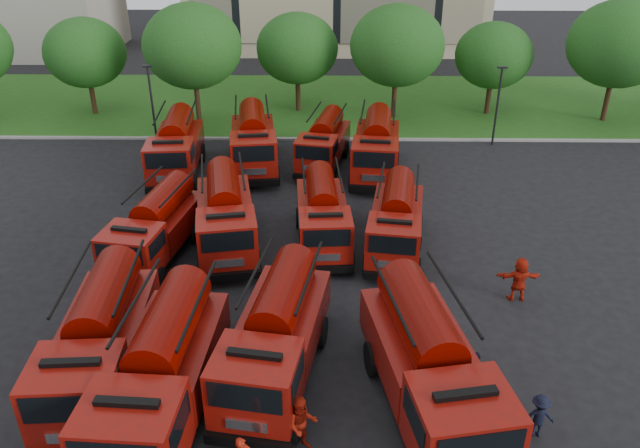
{
  "coord_description": "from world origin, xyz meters",
  "views": [
    {
      "loc": [
        1.33,
        -21.38,
        14.57
      ],
      "look_at": [
        0.96,
        2.6,
        1.8
      ],
      "focal_mm": 35.0,
      "sensor_mm": 36.0,
      "label": 1
    }
  ],
  "objects_px": {
    "fire_truck_2": "(276,335)",
    "fire_truck_9": "(253,141)",
    "fire_truck_0": "(100,341)",
    "fire_truck_10": "(324,142)",
    "fire_truck_6": "(323,214)",
    "fire_truck_7": "(396,221)",
    "firefighter_4": "(150,278)",
    "firefighter_5": "(516,299)",
    "fire_truck_3": "(430,366)",
    "fire_truck_8": "(176,147)",
    "firefighter_3": "(535,434)",
    "fire_truck_5": "(226,215)",
    "firefighter_1": "(302,448)",
    "firefighter_2": "(470,395)",
    "fire_truck_1": "(162,373)",
    "fire_truck_11": "(376,146)",
    "fire_truck_4": "(155,228)"
  },
  "relations": [
    {
      "from": "fire_truck_0",
      "to": "fire_truck_6",
      "type": "distance_m",
      "value": 11.91
    },
    {
      "from": "firefighter_1",
      "to": "firefighter_5",
      "type": "distance_m",
      "value": 11.45
    },
    {
      "from": "fire_truck_5",
      "to": "firefighter_3",
      "type": "distance_m",
      "value": 15.8
    },
    {
      "from": "fire_truck_10",
      "to": "firefighter_1",
      "type": "bearing_deg",
      "value": -80.12
    },
    {
      "from": "fire_truck_11",
      "to": "firefighter_4",
      "type": "height_order",
      "value": "fire_truck_11"
    },
    {
      "from": "firefighter_1",
      "to": "firefighter_3",
      "type": "height_order",
      "value": "firefighter_1"
    },
    {
      "from": "fire_truck_7",
      "to": "fire_truck_10",
      "type": "distance_m",
      "value": 10.55
    },
    {
      "from": "fire_truck_10",
      "to": "fire_truck_11",
      "type": "xyz_separation_m",
      "value": [
        3.03,
        -1.15,
        0.19
      ]
    },
    {
      "from": "fire_truck_2",
      "to": "firefighter_2",
      "type": "xyz_separation_m",
      "value": [
        6.4,
        -0.91,
        -1.67
      ]
    },
    {
      "from": "fire_truck_6",
      "to": "fire_truck_7",
      "type": "bearing_deg",
      "value": -13.65
    },
    {
      "from": "fire_truck_5",
      "to": "firefighter_3",
      "type": "height_order",
      "value": "fire_truck_5"
    },
    {
      "from": "firefighter_2",
      "to": "firefighter_3",
      "type": "relative_size",
      "value": 1.17
    },
    {
      "from": "fire_truck_3",
      "to": "fire_truck_8",
      "type": "bearing_deg",
      "value": 112.02
    },
    {
      "from": "fire_truck_2",
      "to": "fire_truck_9",
      "type": "xyz_separation_m",
      "value": [
        -2.75,
        18.17,
        0.01
      ]
    },
    {
      "from": "fire_truck_0",
      "to": "fire_truck_6",
      "type": "relative_size",
      "value": 1.14
    },
    {
      "from": "fire_truck_4",
      "to": "fire_truck_11",
      "type": "height_order",
      "value": "fire_truck_11"
    },
    {
      "from": "fire_truck_4",
      "to": "firefighter_3",
      "type": "bearing_deg",
      "value": -26.05
    },
    {
      "from": "fire_truck_0",
      "to": "firefighter_1",
      "type": "distance_m",
      "value": 7.4
    },
    {
      "from": "fire_truck_3",
      "to": "fire_truck_5",
      "type": "distance_m",
      "value": 12.88
    },
    {
      "from": "fire_truck_10",
      "to": "fire_truck_11",
      "type": "height_order",
      "value": "fire_truck_11"
    },
    {
      "from": "fire_truck_6",
      "to": "firefighter_2",
      "type": "xyz_separation_m",
      "value": [
        4.96,
        -10.03,
        -1.5
      ]
    },
    {
      "from": "fire_truck_9",
      "to": "fire_truck_1",
      "type": "bearing_deg",
      "value": -98.9
    },
    {
      "from": "fire_truck_6",
      "to": "fire_truck_8",
      "type": "xyz_separation_m",
      "value": [
        -8.52,
        8.04,
        0.16
      ]
    },
    {
      "from": "fire_truck_7",
      "to": "firefighter_5",
      "type": "bearing_deg",
      "value": -31.96
    },
    {
      "from": "firefighter_1",
      "to": "firefighter_4",
      "type": "height_order",
      "value": "firefighter_1"
    },
    {
      "from": "fire_truck_3",
      "to": "fire_truck_8",
      "type": "distance_m",
      "value": 22.19
    },
    {
      "from": "fire_truck_10",
      "to": "firefighter_3",
      "type": "distance_m",
      "value": 22.16
    },
    {
      "from": "firefighter_4",
      "to": "firefighter_5",
      "type": "height_order",
      "value": "firefighter_5"
    },
    {
      "from": "fire_truck_6",
      "to": "fire_truck_10",
      "type": "distance_m",
      "value": 9.44
    },
    {
      "from": "fire_truck_0",
      "to": "firefighter_3",
      "type": "relative_size",
      "value": 5.1
    },
    {
      "from": "firefighter_2",
      "to": "firefighter_3",
      "type": "bearing_deg",
      "value": -143.75
    },
    {
      "from": "fire_truck_1",
      "to": "fire_truck_5",
      "type": "distance_m",
      "value": 10.65
    },
    {
      "from": "fire_truck_0",
      "to": "fire_truck_10",
      "type": "height_order",
      "value": "fire_truck_0"
    },
    {
      "from": "fire_truck_0",
      "to": "fire_truck_3",
      "type": "height_order",
      "value": "fire_truck_3"
    },
    {
      "from": "firefighter_2",
      "to": "firefighter_5",
      "type": "bearing_deg",
      "value": -36.8
    },
    {
      "from": "fire_truck_7",
      "to": "fire_truck_9",
      "type": "xyz_separation_m",
      "value": [
        -7.5,
        9.61,
        0.19
      ]
    },
    {
      "from": "fire_truck_1",
      "to": "fire_truck_5",
      "type": "xyz_separation_m",
      "value": [
        0.32,
        10.65,
        -0.11
      ]
    },
    {
      "from": "fire_truck_1",
      "to": "fire_truck_2",
      "type": "height_order",
      "value": "fire_truck_1"
    },
    {
      "from": "fire_truck_6",
      "to": "fire_truck_11",
      "type": "height_order",
      "value": "fire_truck_11"
    },
    {
      "from": "fire_truck_7",
      "to": "firefighter_4",
      "type": "relative_size",
      "value": 4.14
    },
    {
      "from": "fire_truck_2",
      "to": "firefighter_3",
      "type": "height_order",
      "value": "fire_truck_2"
    },
    {
      "from": "fire_truck_5",
      "to": "firefighter_4",
      "type": "height_order",
      "value": "fire_truck_5"
    },
    {
      "from": "fire_truck_8",
      "to": "firefighter_3",
      "type": "relative_size",
      "value": 4.98
    },
    {
      "from": "fire_truck_10",
      "to": "firefighter_3",
      "type": "xyz_separation_m",
      "value": [
        6.64,
        -21.09,
        -1.47
      ]
    },
    {
      "from": "fire_truck_5",
      "to": "fire_truck_9",
      "type": "relative_size",
      "value": 0.98
    },
    {
      "from": "fire_truck_6",
      "to": "firefighter_4",
      "type": "height_order",
      "value": "fire_truck_6"
    },
    {
      "from": "fire_truck_2",
      "to": "fire_truck_5",
      "type": "height_order",
      "value": "fire_truck_2"
    },
    {
      "from": "fire_truck_2",
      "to": "fire_truck_9",
      "type": "distance_m",
      "value": 18.37
    },
    {
      "from": "fire_truck_3",
      "to": "firefighter_4",
      "type": "relative_size",
      "value": 4.95
    },
    {
      "from": "fire_truck_9",
      "to": "fire_truck_0",
      "type": "bearing_deg",
      "value": -106.3
    }
  ]
}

